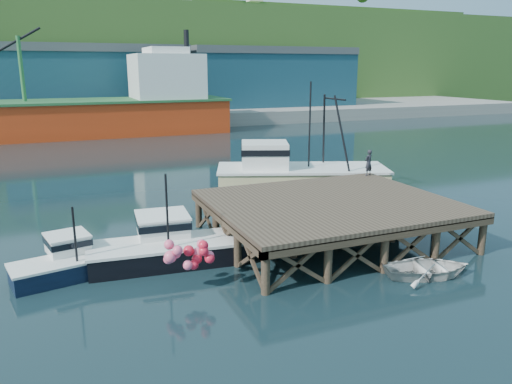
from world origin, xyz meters
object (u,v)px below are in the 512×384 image
boat_navy (73,260)px  trawler (299,173)px  dockworker (369,163)px  boat_black (166,245)px  dinghy (428,268)px

boat_navy → trawler: bearing=17.3°
boat_navy → dockworker: (18.06, 4.05, 2.30)m
trawler → boat_black: bearing=-121.8°
boat_navy → trawler: (15.44, 8.54, 0.97)m
trawler → dockworker: 5.36m
boat_navy → boat_black: (4.10, -0.05, 0.15)m
boat_navy → boat_black: bearing=-12.4°
boat_black → boat_navy: bearing=-175.7°
boat_black → dinghy: size_ratio=1.93×
dockworker → dinghy: bearing=52.1°
boat_black → dinghy: (10.04, -6.10, -0.41)m
trawler → boat_navy: bearing=-130.0°
boat_navy → dockworker: 18.65m
boat_black → dinghy: 11.75m
trawler → dinghy: size_ratio=3.31×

